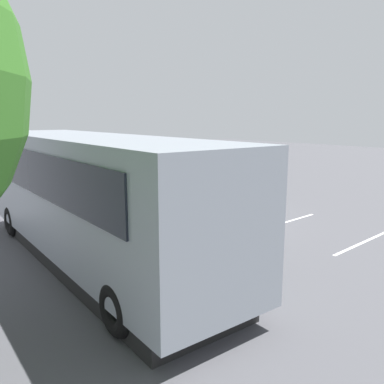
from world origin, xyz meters
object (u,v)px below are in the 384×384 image
Objects in this scene: spectator_far_left at (208,211)px; parked_motorcycle_silver at (189,240)px; spectator_centre at (161,203)px; tour_bus at (91,199)px; spectator_left at (174,206)px; parked_motorcycle_dark at (133,219)px; stunt_motorcycle at (191,178)px.

parked_motorcycle_silver is at bearing 102.28° from spectator_far_left.
parked_motorcycle_silver is at bearing 162.95° from spectator_centre.
spectator_far_left is at bearing -111.47° from tour_bus.
spectator_left is 0.86× the size of parked_motorcycle_dark.
parked_motorcycle_dark is (2.85, 0.05, 0.00)m from parked_motorcycle_silver.
tour_bus reaches higher than spectator_left.
spectator_centre reaches higher than parked_motorcycle_silver.
stunt_motorcycle reaches higher than parked_motorcycle_dark.
spectator_left is 0.86× the size of parked_motorcycle_silver.
tour_bus is at bearing 92.90° from spectator_left.
parked_motorcycle_silver is (-2.31, 0.71, -0.51)m from spectator_centre.
parked_motorcycle_dark is (0.53, 0.75, -0.51)m from spectator_centre.
spectator_far_left is 1.06m from parked_motorcycle_silver.
spectator_far_left is 1.09× the size of spectator_centre.
tour_bus reaches higher than spectator_centre.
spectator_centre is at bearing -17.05° from parked_motorcycle_silver.
spectator_centre is at bearing -71.22° from tour_bus.
tour_bus is 3.06m from spectator_centre.
parked_motorcycle_silver and parked_motorcycle_dark have the same top height.
parked_motorcycle_dark is 1.07× the size of stunt_motorcycle.
parked_motorcycle_silver is (-1.35, -2.12, -1.16)m from tour_bus.
spectator_left is (1.30, 0.24, -0.05)m from spectator_far_left.
stunt_motorcycle is at bearing -50.20° from spectator_centre.
tour_bus is 6.20× the size of spectator_centre.
tour_bus reaches higher than spectator_far_left.
spectator_far_left is 2.14m from spectator_centre.
spectator_far_left is at bearing -77.72° from parked_motorcycle_silver.
stunt_motorcycle is (2.67, -4.59, 0.58)m from parked_motorcycle_dark.
spectator_centre is at bearing -125.26° from parked_motorcycle_dark.
spectator_far_left is 1.33m from spectator_left.
parked_motorcycle_dark is at bearing 18.39° from spectator_far_left.
stunt_motorcycle reaches higher than spectator_left.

